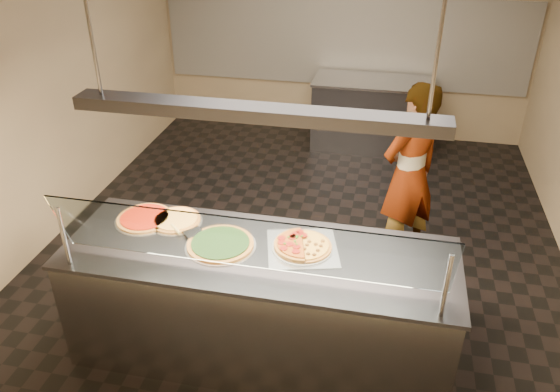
% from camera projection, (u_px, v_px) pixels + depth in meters
% --- Properties ---
extents(ground, '(5.00, 6.00, 0.02)m').
position_uv_depth(ground, '(302.00, 246.00, 5.45)').
color(ground, black).
rests_on(ground, ground).
extents(wall_back, '(5.00, 0.02, 3.00)m').
position_uv_depth(wall_back, '(344.00, 26.00, 7.25)').
color(wall_back, tan).
rests_on(wall_back, ground).
extents(wall_front, '(5.00, 0.02, 3.00)m').
position_uv_depth(wall_front, '(177.00, 363.00, 2.15)').
color(wall_front, tan).
rests_on(wall_front, ground).
extents(wall_left, '(0.02, 6.00, 3.00)m').
position_uv_depth(wall_left, '(44.00, 83.00, 5.15)').
color(wall_left, tan).
rests_on(wall_left, ground).
extents(tile_band, '(4.90, 0.02, 1.20)m').
position_uv_depth(tile_band, '(343.00, 41.00, 7.33)').
color(tile_band, silver).
rests_on(tile_band, wall_back).
extents(serving_counter, '(2.75, 0.94, 0.93)m').
position_uv_depth(serving_counter, '(260.00, 303.00, 4.00)').
color(serving_counter, '#B7B7BC').
rests_on(serving_counter, ground).
extents(sneeze_guard, '(2.51, 0.18, 0.54)m').
position_uv_depth(sneeze_guard, '(244.00, 244.00, 3.33)').
color(sneeze_guard, '#B7B7BC').
rests_on(sneeze_guard, serving_counter).
extents(perforated_tray, '(0.59, 0.59, 0.01)m').
position_uv_depth(perforated_tray, '(303.00, 247.00, 3.80)').
color(perforated_tray, silver).
rests_on(perforated_tray, serving_counter).
extents(half_pizza_pepperoni, '(0.29, 0.44, 0.05)m').
position_uv_depth(half_pizza_pepperoni, '(289.00, 242.00, 3.81)').
color(half_pizza_pepperoni, brown).
rests_on(half_pizza_pepperoni, perforated_tray).
extents(half_pizza_sausage, '(0.29, 0.44, 0.04)m').
position_uv_depth(half_pizza_sausage, '(316.00, 247.00, 3.77)').
color(half_pizza_sausage, brown).
rests_on(half_pizza_sausage, perforated_tray).
extents(pizza_spinach, '(0.50, 0.50, 0.03)m').
position_uv_depth(pizza_spinach, '(221.00, 243.00, 3.83)').
color(pizza_spinach, silver).
rests_on(pizza_spinach, serving_counter).
extents(pizza_cheese, '(0.40, 0.40, 0.03)m').
position_uv_depth(pizza_cheese, '(176.00, 220.00, 4.10)').
color(pizza_cheese, silver).
rests_on(pizza_cheese, serving_counter).
extents(pizza_tomato, '(0.44, 0.44, 0.03)m').
position_uv_depth(pizza_tomato, '(145.00, 218.00, 4.12)').
color(pizza_tomato, silver).
rests_on(pizza_tomato, serving_counter).
extents(pizza_spatula, '(0.29, 0.17, 0.02)m').
position_uv_depth(pizza_spatula, '(183.00, 230.00, 3.96)').
color(pizza_spatula, '#B7B7BC').
rests_on(pizza_spatula, pizza_spinach).
extents(prep_table, '(1.54, 0.74, 0.93)m').
position_uv_depth(prep_table, '(370.00, 114.00, 7.29)').
color(prep_table, '#404046').
rests_on(prep_table, ground).
extents(worker, '(0.74, 0.73, 1.73)m').
position_uv_depth(worker, '(409.00, 175.00, 4.89)').
color(worker, '#373241').
rests_on(worker, ground).
extents(heat_lamp_housing, '(2.30, 0.18, 0.08)m').
position_uv_depth(heat_lamp_housing, '(256.00, 113.00, 3.26)').
color(heat_lamp_housing, '#404046').
rests_on(heat_lamp_housing, ceiling).
extents(lamp_rod_left, '(0.02, 0.02, 1.01)m').
position_uv_depth(lamp_rod_left, '(87.00, 11.00, 3.17)').
color(lamp_rod_left, '#B7B7BC').
rests_on(lamp_rod_left, ceiling).
extents(lamp_rod_right, '(0.02, 0.02, 1.01)m').
position_uv_depth(lamp_rod_right, '(441.00, 28.00, 2.81)').
color(lamp_rod_right, '#B7B7BC').
rests_on(lamp_rod_right, ceiling).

